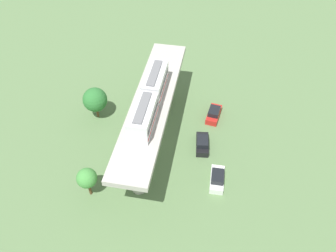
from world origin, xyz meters
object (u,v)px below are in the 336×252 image
Objects in this scene: train at (149,99)px; parked_car_white at (217,179)px; parked_car_black at (202,144)px; tree_near_viaduct at (87,178)px; parked_car_red at (214,114)px; tree_mid_lot at (95,100)px.

parked_car_white is (-10.14, 4.79, -8.60)m from train.
parked_car_black is at bearing -171.32° from train.
tree_near_viaduct reaches higher than parked_car_black.
parked_car_red is at bearing -137.54° from train.
parked_car_black is 0.92× the size of tree_near_viaduct.
train is 3.09× the size of parked_car_black.
train reaches higher than tree_mid_lot.
train reaches higher than parked_car_black.
parked_car_red is 0.80× the size of tree_mid_lot.
train reaches higher than parked_car_red.
parked_car_black is at bearing -141.50° from tree_near_viaduct.
parked_car_black is at bearing 88.45° from parked_car_red.
parked_car_red is 22.96m from tree_near_viaduct.
parked_car_white is at bearing -163.33° from tree_near_viaduct.
tree_mid_lot reaches higher than tree_near_viaduct.
train is 2.85× the size of tree_near_viaduct.
tree_near_viaduct is (14.66, 17.47, 2.65)m from parked_car_red.
tree_mid_lot is (18.41, 3.19, 2.82)m from parked_car_red.
tree_mid_lot is (3.75, -14.28, 0.17)m from tree_near_viaduct.
parked_car_white is 17.19m from tree_near_viaduct.
parked_car_red is 1.04× the size of parked_car_white.
train reaches higher than parked_car_white.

